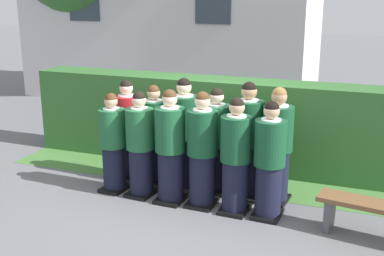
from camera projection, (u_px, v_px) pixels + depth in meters
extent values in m
plane|color=slate|center=(185.00, 202.00, 7.15)|extent=(60.00, 60.00, 0.00)
cylinder|color=black|center=(114.00, 168.00, 7.51)|extent=(0.33, 0.33, 0.70)
cube|color=black|center=(115.00, 188.00, 7.60)|extent=(0.38, 0.46, 0.05)
cylinder|color=#1E5B33|center=(112.00, 128.00, 7.34)|extent=(0.40, 0.40, 0.58)
cylinder|color=white|center=(111.00, 109.00, 7.26)|extent=(0.25, 0.25, 0.03)
cube|color=navy|center=(119.00, 118.00, 7.47)|extent=(0.04, 0.01, 0.25)
sphere|color=tan|center=(111.00, 101.00, 7.23)|extent=(0.20, 0.20, 0.20)
sphere|color=#472D19|center=(111.00, 99.00, 7.22)|extent=(0.18, 0.18, 0.18)
cylinder|color=black|center=(141.00, 172.00, 7.33)|extent=(0.35, 0.35, 0.73)
cube|color=black|center=(142.00, 193.00, 7.42)|extent=(0.41, 0.49, 0.05)
cylinder|color=#1E5B33|center=(140.00, 129.00, 7.15)|extent=(0.41, 0.41, 0.60)
cylinder|color=white|center=(139.00, 108.00, 7.07)|extent=(0.26, 0.26, 0.03)
cube|color=navy|center=(147.00, 118.00, 7.28)|extent=(0.04, 0.02, 0.26)
sphere|color=beige|center=(139.00, 100.00, 7.03)|extent=(0.21, 0.21, 0.21)
sphere|color=black|center=(139.00, 98.00, 7.02)|extent=(0.19, 0.19, 0.19)
cylinder|color=black|center=(171.00, 176.00, 7.11)|extent=(0.37, 0.37, 0.76)
cube|color=black|center=(171.00, 199.00, 7.21)|extent=(0.40, 0.49, 0.05)
cylinder|color=#19512D|center=(170.00, 130.00, 6.92)|extent=(0.43, 0.43, 0.63)
cylinder|color=white|center=(170.00, 108.00, 6.84)|extent=(0.27, 0.27, 0.03)
cube|color=navy|center=(176.00, 118.00, 7.07)|extent=(0.04, 0.01, 0.28)
sphere|color=beige|center=(170.00, 99.00, 6.80)|extent=(0.22, 0.22, 0.22)
sphere|color=#472D19|center=(170.00, 96.00, 6.79)|extent=(0.20, 0.20, 0.20)
cube|color=white|center=(178.00, 131.00, 7.19)|extent=(0.15, 0.01, 0.20)
cylinder|color=black|center=(202.00, 180.00, 6.98)|extent=(0.36, 0.36, 0.76)
cube|color=black|center=(202.00, 203.00, 7.07)|extent=(0.40, 0.49, 0.05)
cylinder|color=#144728|center=(202.00, 133.00, 6.79)|extent=(0.43, 0.43, 0.63)
cylinder|color=white|center=(202.00, 110.00, 6.70)|extent=(0.27, 0.27, 0.03)
cube|color=gold|center=(208.00, 120.00, 6.94)|extent=(0.04, 0.01, 0.28)
sphere|color=beige|center=(203.00, 101.00, 6.67)|extent=(0.22, 0.22, 0.22)
sphere|color=#472D19|center=(203.00, 99.00, 6.66)|extent=(0.20, 0.20, 0.20)
cylinder|color=black|center=(235.00, 186.00, 6.77)|extent=(0.36, 0.36, 0.75)
cube|color=black|center=(234.00, 209.00, 6.86)|extent=(0.40, 0.48, 0.05)
cylinder|color=#144728|center=(236.00, 139.00, 6.58)|extent=(0.42, 0.42, 0.62)
cylinder|color=white|center=(237.00, 116.00, 6.50)|extent=(0.26, 0.26, 0.03)
cube|color=#236038|center=(241.00, 126.00, 6.73)|extent=(0.04, 0.01, 0.27)
sphere|color=tan|center=(237.00, 107.00, 6.47)|extent=(0.21, 0.21, 0.21)
sphere|color=black|center=(237.00, 105.00, 6.46)|extent=(0.19, 0.19, 0.19)
cylinder|color=black|center=(268.00, 191.00, 6.61)|extent=(0.35, 0.35, 0.74)
cube|color=black|center=(267.00, 214.00, 6.71)|extent=(0.40, 0.48, 0.05)
cylinder|color=#144728|center=(270.00, 143.00, 6.43)|extent=(0.42, 0.42, 0.61)
cylinder|color=white|center=(271.00, 120.00, 6.35)|extent=(0.26, 0.26, 0.03)
cube|color=navy|center=(275.00, 130.00, 6.57)|extent=(0.04, 0.01, 0.27)
sphere|color=tan|center=(272.00, 111.00, 6.31)|extent=(0.21, 0.21, 0.21)
sphere|color=black|center=(272.00, 108.00, 6.31)|extent=(0.19, 0.19, 0.19)
cylinder|color=black|center=(129.00, 156.00, 8.01)|extent=(0.36, 0.36, 0.75)
cube|color=black|center=(129.00, 176.00, 8.10)|extent=(0.38, 0.47, 0.05)
cylinder|color=#AD191E|center=(127.00, 115.00, 7.82)|extent=(0.42, 0.42, 0.62)
cylinder|color=white|center=(126.00, 96.00, 7.74)|extent=(0.26, 0.26, 0.03)
cube|color=gold|center=(133.00, 105.00, 7.97)|extent=(0.04, 0.01, 0.27)
sphere|color=beige|center=(126.00, 88.00, 7.71)|extent=(0.21, 0.21, 0.21)
sphere|color=black|center=(126.00, 86.00, 7.70)|extent=(0.19, 0.19, 0.19)
cube|color=white|center=(135.00, 117.00, 8.09)|extent=(0.15, 0.01, 0.20)
cylinder|color=black|center=(155.00, 160.00, 7.82)|extent=(0.35, 0.35, 0.73)
cube|color=black|center=(155.00, 180.00, 7.91)|extent=(0.41, 0.48, 0.05)
cylinder|color=#144728|center=(154.00, 120.00, 7.64)|extent=(0.41, 0.41, 0.60)
cylinder|color=white|center=(154.00, 101.00, 7.56)|extent=(0.25, 0.25, 0.03)
cube|color=#236038|center=(160.00, 110.00, 7.78)|extent=(0.04, 0.02, 0.26)
sphere|color=tan|center=(154.00, 93.00, 7.53)|extent=(0.21, 0.21, 0.21)
sphere|color=#472D19|center=(153.00, 91.00, 7.52)|extent=(0.19, 0.19, 0.19)
cylinder|color=black|center=(184.00, 163.00, 7.61)|extent=(0.38, 0.38, 0.80)
cube|color=black|center=(184.00, 185.00, 7.71)|extent=(0.41, 0.51, 0.05)
cylinder|color=#144728|center=(184.00, 117.00, 7.42)|extent=(0.45, 0.45, 0.66)
cylinder|color=white|center=(184.00, 96.00, 7.33)|extent=(0.28, 0.28, 0.03)
cube|color=navy|center=(189.00, 106.00, 7.57)|extent=(0.04, 0.01, 0.29)
sphere|color=beige|center=(184.00, 87.00, 7.29)|extent=(0.22, 0.22, 0.22)
sphere|color=black|center=(184.00, 85.00, 7.28)|extent=(0.21, 0.21, 0.21)
cylinder|color=black|center=(216.00, 168.00, 7.46)|extent=(0.35, 0.35, 0.74)
cube|color=black|center=(215.00, 189.00, 7.55)|extent=(0.40, 0.48, 0.05)
cylinder|color=#19512D|center=(216.00, 125.00, 7.28)|extent=(0.42, 0.42, 0.61)
cylinder|color=white|center=(217.00, 105.00, 7.20)|extent=(0.26, 0.26, 0.03)
cube|color=#236038|center=(221.00, 114.00, 7.42)|extent=(0.04, 0.01, 0.27)
sphere|color=beige|center=(217.00, 97.00, 7.16)|extent=(0.21, 0.21, 0.21)
sphere|color=black|center=(217.00, 95.00, 7.15)|extent=(0.19, 0.19, 0.19)
cylinder|color=black|center=(247.00, 171.00, 7.26)|extent=(0.38, 0.38, 0.80)
cube|color=black|center=(246.00, 194.00, 7.36)|extent=(0.44, 0.52, 0.05)
cylinder|color=#144728|center=(248.00, 123.00, 7.06)|extent=(0.45, 0.45, 0.66)
cylinder|color=white|center=(249.00, 101.00, 6.97)|extent=(0.28, 0.28, 0.03)
cube|color=gold|center=(253.00, 111.00, 7.21)|extent=(0.04, 0.01, 0.29)
sphere|color=tan|center=(249.00, 92.00, 6.94)|extent=(0.23, 0.23, 0.23)
sphere|color=black|center=(249.00, 89.00, 6.93)|extent=(0.21, 0.21, 0.21)
cube|color=white|center=(254.00, 125.00, 7.34)|extent=(0.15, 0.02, 0.20)
cylinder|color=black|center=(275.00, 176.00, 7.10)|extent=(0.37, 0.37, 0.78)
cube|color=black|center=(274.00, 199.00, 7.19)|extent=(0.43, 0.52, 0.05)
cylinder|color=#144728|center=(278.00, 129.00, 6.90)|extent=(0.44, 0.44, 0.64)
cylinder|color=white|center=(279.00, 106.00, 6.82)|extent=(0.27, 0.27, 0.03)
cube|color=gold|center=(282.00, 116.00, 7.05)|extent=(0.04, 0.01, 0.28)
sphere|color=tan|center=(279.00, 97.00, 6.78)|extent=(0.22, 0.22, 0.22)
sphere|color=olive|center=(279.00, 94.00, 6.77)|extent=(0.20, 0.20, 0.20)
cube|color=#33662D|center=(222.00, 123.00, 8.53)|extent=(7.00, 0.70, 1.52)
cube|color=silver|center=(172.00, 18.00, 14.01)|extent=(7.97, 3.43, 4.42)
cube|color=#2D3842|center=(84.00, 0.00, 12.91)|extent=(0.90, 0.04, 1.10)
cube|color=#2D3842|center=(213.00, 1.00, 11.69)|extent=(0.90, 0.04, 1.10)
cylinder|color=brown|center=(88.00, 55.00, 14.29)|extent=(0.24, 0.24, 2.31)
cube|color=brown|center=(376.00, 205.00, 5.98)|extent=(1.44, 0.58, 0.06)
cube|color=#4C4C51|center=(330.00, 214.00, 6.31)|extent=(0.13, 0.33, 0.42)
cube|color=#477A38|center=(207.00, 179.00, 8.01)|extent=(7.00, 0.90, 0.01)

